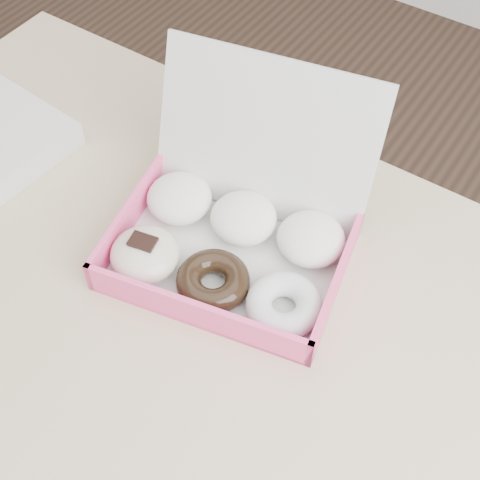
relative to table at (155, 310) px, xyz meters
The scene contains 3 objects.
ground 0.67m from the table, ahead, with size 4.00×4.00×0.00m, color black.
table is the anchor object (origin of this frame).
donut_box 0.17m from the table, 58.65° to the left, with size 0.38×0.37×0.23m.
Camera 1 is at (0.41, -0.38, 1.54)m, focal length 50.00 mm.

